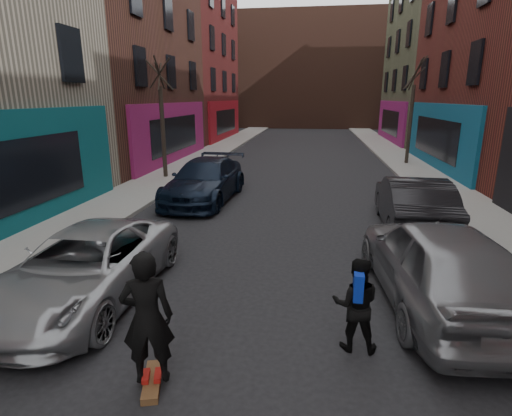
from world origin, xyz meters
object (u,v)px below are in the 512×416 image
(parked_left_far, at_px, (86,266))
(tree_left_far, at_px, (161,107))
(skateboarder, at_px, (147,318))
(tree_right_far, at_px, (412,102))
(pedestrian, at_px, (356,304))
(parked_left_end, at_px, (205,180))
(parked_right_end, at_px, (413,203))
(parked_right_far, at_px, (438,263))
(skateboard, at_px, (152,381))

(parked_left_far, bearing_deg, tree_left_far, 103.28)
(tree_left_far, bearing_deg, skateboarder, -70.14)
(tree_right_far, distance_m, pedestrian, 19.26)
(parked_left_end, bearing_deg, tree_right_far, 49.05)
(pedestrian, bearing_deg, parked_left_far, -7.86)
(parked_left_far, distance_m, parked_right_end, 9.00)
(parked_left_end, xyz_separation_m, skateboarder, (1.97, -10.01, 0.25))
(parked_left_end, bearing_deg, skateboarder, -75.85)
(parked_right_far, xyz_separation_m, pedestrian, (-1.63, -1.61, -0.09))
(tree_left_far, height_order, parked_right_far, tree_left_far)
(tree_right_far, bearing_deg, parked_left_end, -133.97)
(parked_left_far, bearing_deg, parked_left_end, 88.21)
(tree_right_far, height_order, skateboarder, tree_right_far)
(skateboarder, bearing_deg, parked_right_far, -163.42)
(parked_left_end, relative_size, pedestrian, 3.56)
(parked_right_end, bearing_deg, pedestrian, 72.99)
(skateboard, height_order, pedestrian, pedestrian)
(tree_left_far, height_order, skateboard, tree_left_far)
(parked_left_far, relative_size, skateboarder, 2.63)
(parked_left_far, height_order, parked_right_end, parked_right_end)
(tree_right_far, xyz_separation_m, skateboard, (-7.43, -19.76, -3.48))
(skateboard, bearing_deg, tree_left_far, 93.43)
(parked_left_end, height_order, pedestrian, parked_left_end)
(tree_left_far, relative_size, parked_right_end, 1.34)
(skateboard, bearing_deg, pedestrian, 7.88)
(parked_right_far, xyz_separation_m, skateboard, (-4.43, -2.88, -0.81))
(pedestrian, bearing_deg, parked_right_end, -107.21)
(pedestrian, bearing_deg, tree_left_far, -55.84)
(parked_left_far, distance_m, parked_left_end, 7.86)
(tree_left_far, bearing_deg, parked_left_end, -51.29)
(tree_left_far, distance_m, parked_left_far, 12.23)
(tree_left_far, xyz_separation_m, skateboard, (4.97, -13.76, -3.33))
(parked_right_end, height_order, pedestrian, parked_right_end)
(parked_left_far, relative_size, pedestrian, 3.25)
(parked_right_end, distance_m, pedestrian, 6.66)
(skateboarder, relative_size, pedestrian, 1.24)
(pedestrian, bearing_deg, skateboard, 26.58)
(tree_right_far, bearing_deg, skateboarder, -110.61)
(tree_right_far, relative_size, skateboarder, 3.65)
(parked_left_end, xyz_separation_m, parked_right_end, (6.99, -2.47, 0.02))
(parked_right_far, height_order, pedestrian, parked_right_far)
(skateboard, bearing_deg, parked_right_end, 39.92)
(parked_left_far, height_order, skateboard, parked_left_far)
(parked_right_end, xyz_separation_m, skateboarder, (-5.02, -7.55, 0.23))
(parked_right_far, bearing_deg, skateboard, 28.63)
(parked_left_end, bearing_deg, pedestrian, -58.37)
(parked_right_far, distance_m, skateboarder, 5.29)
(parked_left_far, xyz_separation_m, skateboard, (2.19, -2.16, -0.63))
(tree_right_far, relative_size, parked_right_end, 1.40)
(parked_right_end, bearing_deg, skateboarder, 58.83)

